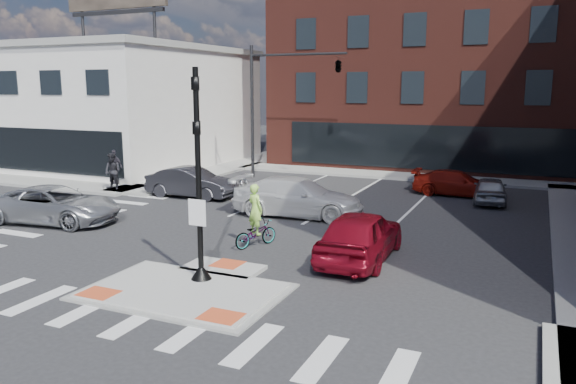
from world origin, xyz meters
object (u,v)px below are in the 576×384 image
at_px(bg_car_silver, 490,190).
at_px(bg_car_red, 456,183).
at_px(bg_car_dark, 191,183).
at_px(cyclist, 255,226).
at_px(red_sedan, 361,235).
at_px(silver_suv, 55,205).
at_px(pedestrian_b, 115,166).
at_px(white_pickup, 298,197).
at_px(pedestrian_a, 113,171).

xyz_separation_m(bg_car_silver, bg_car_red, (-1.75, 1.24, 0.00)).
bearing_deg(bg_car_dark, cyclist, -133.95).
xyz_separation_m(red_sedan, cyclist, (-3.84, 0.02, -0.09)).
xyz_separation_m(silver_suv, pedestrian_b, (-3.61, 7.88, 0.37)).
bearing_deg(bg_car_silver, silver_suv, 30.23).
xyz_separation_m(silver_suv, white_pickup, (8.70, 5.25, 0.07)).
bearing_deg(silver_suv, pedestrian_b, 16.69).
xyz_separation_m(bg_car_silver, pedestrian_b, (-19.76, -3.79, 0.49)).
bearing_deg(silver_suv, red_sedan, -96.95).
distance_m(red_sedan, pedestrian_b, 18.35).
height_order(silver_suv, cyclist, cyclist).
xyz_separation_m(bg_car_red, cyclist, (-5.19, -12.66, 0.11)).
relative_size(red_sedan, cyclist, 2.20).
distance_m(white_pickup, bg_car_dark, 6.78).
relative_size(bg_car_dark, pedestrian_a, 2.38).
relative_size(pedestrian_a, pedestrian_b, 1.00).
bearing_deg(red_sedan, silver_suv, -0.42).
bearing_deg(white_pickup, bg_car_dark, 71.12).
relative_size(white_pickup, bg_car_silver, 1.53).
bearing_deg(bg_car_red, red_sedan, 173.90).
bearing_deg(pedestrian_b, cyclist, -18.87).
xyz_separation_m(silver_suv, bg_car_red, (14.40, 12.90, -0.12)).
height_order(red_sedan, cyclist, cyclist).
height_order(pedestrian_a, pedestrian_b, pedestrian_b).
xyz_separation_m(bg_car_dark, bg_car_silver, (14.03, 4.79, -0.12)).
relative_size(silver_suv, white_pickup, 0.95).
bearing_deg(red_sedan, bg_car_dark, -32.71).
xyz_separation_m(white_pickup, bg_car_dark, (-6.58, 1.63, -0.07)).
height_order(red_sedan, pedestrian_b, pedestrian_b).
distance_m(bg_car_silver, bg_car_red, 2.14).
distance_m(red_sedan, cyclist, 3.85).
distance_m(white_pickup, pedestrian_a, 11.26).
distance_m(red_sedan, bg_car_silver, 11.86).
relative_size(silver_suv, bg_car_dark, 1.18).
distance_m(silver_suv, pedestrian_a, 6.87).
relative_size(red_sedan, bg_car_red, 1.11).
xyz_separation_m(white_pickup, bg_car_silver, (7.45, 6.41, -0.19)).
bearing_deg(silver_suv, white_pickup, -66.80).
bearing_deg(pedestrian_b, bg_car_red, 27.49).
xyz_separation_m(silver_suv, cyclist, (9.22, 0.24, -0.01)).
xyz_separation_m(silver_suv, bg_car_silver, (16.15, 11.67, -0.12)).
height_order(silver_suv, bg_car_dark, bg_car_dark).
distance_m(red_sedan, white_pickup, 6.66).
distance_m(white_pickup, cyclist, 5.03).
xyz_separation_m(red_sedan, white_pickup, (-4.36, 5.03, -0.01)).
xyz_separation_m(red_sedan, bg_car_dark, (-10.94, 6.66, -0.07)).
bearing_deg(white_pickup, silver_suv, 116.11).
xyz_separation_m(red_sedan, pedestrian_a, (-15.56, 6.17, 0.28)).
xyz_separation_m(white_pickup, pedestrian_a, (-11.20, 1.13, 0.29)).
bearing_deg(cyclist, silver_suv, 25.57).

